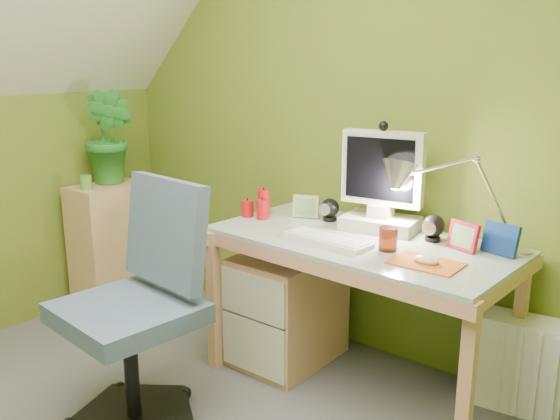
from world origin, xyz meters
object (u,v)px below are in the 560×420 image
Objects in this scene: potted_plant at (110,137)px; task_chair at (127,307)px; desk at (357,313)px; desk_lamp at (480,181)px; radiator at (513,362)px; monitor at (383,172)px; side_ledge at (111,246)px.

potted_plant is 1.45m from task_chair.
desk is 1.03m from task_chair.
desk_lamp is at bearing 7.00° from potted_plant.
desk_lamp is 1.52m from task_chair.
radiator is (2.30, 0.35, -0.84)m from potted_plant.
potted_plant is at bearing -178.37° from radiator.
desk is 0.70m from radiator.
monitor reaches higher than task_chair.
monitor is 1.31× the size of radiator.
task_chair is (1.11, -0.72, 0.14)m from side_ledge.
desk is 1.81m from potted_plant.
potted_plant is 1.36× the size of radiator.
task_chair is at bearing -120.75° from desk.
radiator is at bearing 26.25° from desk_lamp.
desk_lamp is 0.82m from radiator.
potted_plant is at bearing -174.35° from desk.
desk_lamp is 0.55× the size of task_chair.
side_ledge is 2.34m from radiator.
desk_lamp reaches higher than side_ledge.
monitor is 1.26m from task_chair.
task_chair is 1.66m from radiator.
monitor is 0.52× the size of task_chair.
radiator is at bearing 9.88° from side_ledge.
task_chair reaches higher than side_ledge.
desk_lamp is at bearing -8.49° from monitor.
potted_plant is at bearing -179.63° from monitor.
task_chair is (-0.56, -0.85, 0.16)m from desk.
monitor is at bearing 92.90° from desk.
side_ledge is (-2.12, -0.31, -0.62)m from desk_lamp.
side_ledge reaches higher than desk.
task_chair is at bearing -127.26° from monitor.
desk is at bearing 2.76° from potted_plant.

